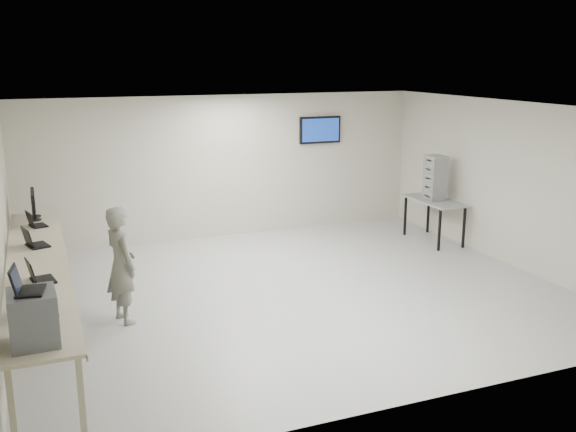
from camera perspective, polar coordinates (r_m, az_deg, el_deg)
name	(u,v)px	position (r m, az deg, el deg)	size (l,w,h in m)	color
room	(294,201)	(9.58, 0.50, 1.34)	(8.01, 7.01, 2.81)	beige
workbench	(39,268)	(9.01, -21.28, -4.31)	(0.76, 6.00, 0.90)	beige
equipment_box	(33,318)	(6.46, -21.70, -8.40)	(0.42, 0.48, 0.50)	slate
laptop_on_box	(24,286)	(6.35, -22.42, -5.77)	(0.32, 0.36, 0.26)	black
laptop_0	(36,307)	(7.22, -21.52, -7.54)	(0.36, 0.41, 0.30)	black
laptop_1	(38,276)	(8.21, -21.35, -4.98)	(0.35, 0.40, 0.28)	black
laptop_2	(33,242)	(9.73, -21.70, -2.13)	(0.39, 0.42, 0.28)	black
laptop_3	(35,223)	(10.87, -21.59, -0.55)	(0.34, 0.37, 0.25)	black
monitor_near	(33,204)	(11.24, -21.70, 1.04)	(0.21, 0.48, 0.47)	black
monitor_far	(33,200)	(11.50, -21.72, 1.31)	(0.21, 0.47, 0.47)	black
soldier	(121,265)	(8.88, -14.61, -4.23)	(0.58, 0.38, 1.60)	#585950
side_table	(435,203)	(12.71, 12.90, 1.10)	(0.65, 1.38, 0.83)	gray
storage_bins	(435,178)	(12.60, 12.95, 3.33)	(0.33, 0.36, 0.86)	gray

